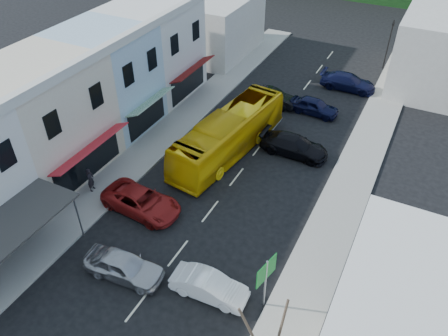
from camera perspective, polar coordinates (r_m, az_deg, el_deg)
ground at (r=26.33m, az=-6.02°, el=-11.00°), size 120.00×120.00×0.00m
sidewalk_left at (r=35.80m, az=-7.86°, el=4.16°), size 3.00×52.00×0.15m
sidewalk_right at (r=31.24m, az=15.80°, el=-2.88°), size 3.00×52.00×0.15m
shopfront_row at (r=33.59m, az=-20.37°, el=7.42°), size 8.25×30.00×8.00m
distant_block_left at (r=49.64m, az=-1.47°, el=18.16°), size 8.00×10.00×6.00m
distant_block_right at (r=47.02m, az=26.89°, el=13.68°), size 8.00×12.00×7.00m
bus at (r=32.92m, az=0.65°, el=4.32°), size 3.93×11.82×3.10m
car_silver at (r=25.24m, az=-12.92°, el=-12.47°), size 4.53×2.15×1.40m
car_white at (r=23.85m, az=-1.96°, el=-15.16°), size 4.50×2.05×1.40m
car_red at (r=28.78m, az=-10.73°, el=-4.38°), size 4.73×2.23×1.40m
car_black_near at (r=33.62m, az=9.14°, el=2.84°), size 4.51×1.85×1.40m
car_navy_mid at (r=39.08m, az=11.71°, el=7.88°), size 4.51×2.09×1.40m
car_black_far at (r=39.86m, az=6.23°, el=9.11°), size 4.45×1.94×1.40m
car_navy_far at (r=43.91m, az=15.88°, el=10.71°), size 4.53×1.93×1.40m
pedestrian_left at (r=30.85m, az=-17.02°, el=-1.51°), size 0.54×0.68×1.70m
direction_sign at (r=22.65m, az=5.40°, el=-14.92°), size 0.88×1.67×3.53m
traffic_signal at (r=48.61m, az=20.66°, el=14.79°), size 1.28×1.40×5.07m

